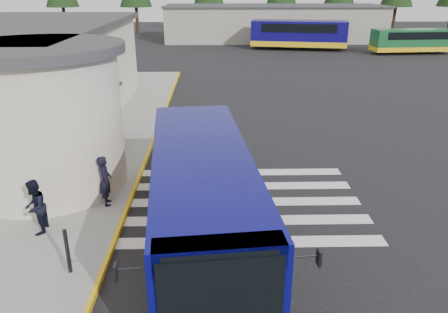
{
  "coord_description": "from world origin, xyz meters",
  "views": [
    {
      "loc": [
        -1.24,
        -13.57,
        6.73
      ],
      "look_at": [
        -0.96,
        -0.5,
        1.5
      ],
      "focal_mm": 35.0,
      "sensor_mm": 36.0,
      "label": 1
    }
  ],
  "objects_px": {
    "transit_bus": "(202,202)",
    "pedestrian_a": "(105,181)",
    "far_bus_a": "(299,33)",
    "bollard": "(67,251)",
    "pedestrian_b": "(35,207)",
    "far_bus_b": "(412,40)"
  },
  "relations": [
    {
      "from": "pedestrian_a",
      "to": "far_bus_a",
      "type": "xyz_separation_m",
      "value": [
        12.41,
        35.35,
        0.71
      ]
    },
    {
      "from": "far_bus_b",
      "to": "pedestrian_b",
      "type": "bearing_deg",
      "value": 139.23
    },
    {
      "from": "pedestrian_b",
      "to": "far_bus_b",
      "type": "relative_size",
      "value": 0.19
    },
    {
      "from": "far_bus_a",
      "to": "far_bus_b",
      "type": "distance_m",
      "value": 11.38
    },
    {
      "from": "transit_bus",
      "to": "far_bus_a",
      "type": "relative_size",
      "value": 0.95
    },
    {
      "from": "far_bus_b",
      "to": "bollard",
      "type": "bearing_deg",
      "value": 142.27
    },
    {
      "from": "bollard",
      "to": "far_bus_a",
      "type": "distance_m",
      "value": 40.86
    },
    {
      "from": "pedestrian_b",
      "to": "far_bus_b",
      "type": "xyz_separation_m",
      "value": [
        24.87,
        33.76,
        0.4
      ]
    },
    {
      "from": "transit_bus",
      "to": "bollard",
      "type": "xyz_separation_m",
      "value": [
        -3.21,
        -1.42,
        -0.55
      ]
    },
    {
      "from": "transit_bus",
      "to": "far_bus_b",
      "type": "relative_size",
      "value": 1.2
    },
    {
      "from": "transit_bus",
      "to": "pedestrian_a",
      "type": "relative_size",
      "value": 6.0
    },
    {
      "from": "bollard",
      "to": "far_bus_a",
      "type": "bearing_deg",
      "value": 72.14
    },
    {
      "from": "pedestrian_b",
      "to": "far_bus_b",
      "type": "bearing_deg",
      "value": 139.2
    },
    {
      "from": "pedestrian_a",
      "to": "bollard",
      "type": "relative_size",
      "value": 1.38
    },
    {
      "from": "bollard",
      "to": "far_bus_a",
      "type": "xyz_separation_m",
      "value": [
        12.53,
        38.88,
        0.94
      ]
    },
    {
      "from": "transit_bus",
      "to": "far_bus_a",
      "type": "xyz_separation_m",
      "value": [
        9.32,
        37.46,
        0.38
      ]
    },
    {
      "from": "pedestrian_b",
      "to": "far_bus_a",
      "type": "bearing_deg",
      "value": 154.9
    },
    {
      "from": "pedestrian_a",
      "to": "pedestrian_b",
      "type": "bearing_deg",
      "value": 123.39
    },
    {
      "from": "pedestrian_a",
      "to": "bollard",
      "type": "height_order",
      "value": "pedestrian_a"
    },
    {
      "from": "bollard",
      "to": "pedestrian_b",
      "type": "bearing_deg",
      "value": 127.83
    },
    {
      "from": "far_bus_a",
      "to": "pedestrian_a",
      "type": "bearing_deg",
      "value": 171.44
    },
    {
      "from": "transit_bus",
      "to": "bollard",
      "type": "relative_size",
      "value": 8.28
    }
  ]
}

